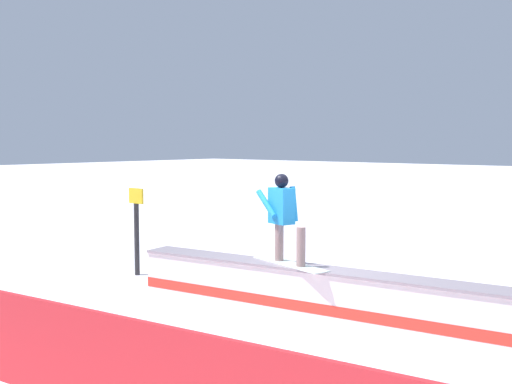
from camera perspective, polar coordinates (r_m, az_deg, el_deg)
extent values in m
plane|color=white|center=(9.50, 4.71, -11.30)|extent=(120.00, 120.00, 0.00)
cube|color=white|center=(9.41, 4.73, -9.27)|extent=(6.00, 1.29, 0.69)
cube|color=red|center=(9.45, 4.72, -10.29)|extent=(6.01, 1.31, 0.17)
cube|color=gray|center=(9.33, 4.74, -7.10)|extent=(6.01, 1.35, 0.04)
cube|color=silver|center=(9.45, 3.19, -6.76)|extent=(1.58, 0.70, 0.01)
cylinder|color=gray|center=(9.61, 2.19, -4.71)|extent=(0.17, 0.17, 0.60)
cylinder|color=gray|center=(9.19, 4.24, -5.16)|extent=(0.17, 0.17, 0.60)
cube|color=#208BD6|center=(9.49, 2.41, -1.30)|extent=(0.45, 0.34, 0.56)
sphere|color=black|center=(9.45, 2.42, 1.06)|extent=(0.22, 0.22, 0.22)
cylinder|color=#208BD6|center=(9.53, 0.97, -1.10)|extent=(0.48, 0.21, 0.43)
cylinder|color=#208BD6|center=(9.51, 3.57, -1.12)|extent=(0.19, 0.13, 0.56)
cube|color=red|center=(6.57, -17.36, -14.30)|extent=(11.11, 1.59, 1.00)
cylinder|color=#262628|center=(12.17, -11.14, -4.39)|extent=(0.10, 0.10, 1.42)
cube|color=yellow|center=(12.06, -11.21, -0.36)|extent=(0.40, 0.04, 0.30)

